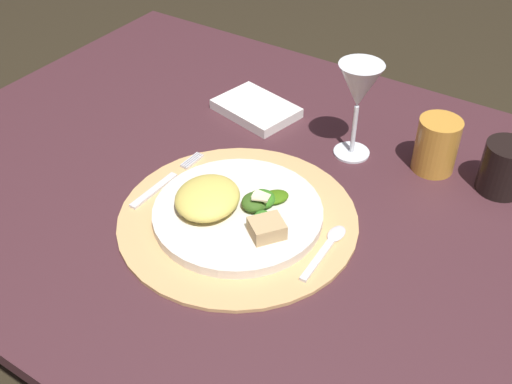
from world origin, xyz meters
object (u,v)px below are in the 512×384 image
object	(u,v)px
spoon	(329,244)
wine_glass	(359,89)
dinner_plate	(238,213)
napkin	(256,109)
amber_tumbler	(436,145)
dark_tumbler	(504,168)
dining_table	(268,247)
fork	(165,182)

from	to	relation	value
spoon	wine_glass	xyz separation A→B (m)	(-0.08, 0.23, 0.12)
dinner_plate	napkin	bearing A→B (deg)	118.06
amber_tumbler	spoon	bearing A→B (deg)	-101.49
dinner_plate	spoon	world-z (taller)	dinner_plate
dark_tumbler	wine_glass	bearing A→B (deg)	-170.36
dining_table	dinner_plate	xyz separation A→B (m)	(-0.00, -0.09, 0.14)
dining_table	fork	distance (m)	0.21
dinner_plate	dark_tumbler	bearing A→B (deg)	43.51
dining_table	napkin	distance (m)	0.27
dark_tumbler	napkin	bearing A→B (deg)	-177.36
dining_table	wine_glass	xyz separation A→B (m)	(0.07, 0.16, 0.25)
dinner_plate	dining_table	bearing A→B (deg)	89.68
spoon	amber_tumbler	world-z (taller)	amber_tumbler
amber_tumbler	fork	bearing A→B (deg)	-140.34
wine_glass	spoon	bearing A→B (deg)	-71.24
dark_tumbler	dining_table	bearing A→B (deg)	-146.26
dinner_plate	fork	distance (m)	0.14
dining_table	fork	world-z (taller)	fork
fork	amber_tumbler	xyz separation A→B (m)	(0.34, 0.28, 0.04)
spoon	dining_table	bearing A→B (deg)	155.69
fork	dark_tumbler	xyz separation A→B (m)	(0.45, 0.29, 0.03)
dinner_plate	wine_glass	world-z (taller)	wine_glass
dinner_plate	spoon	distance (m)	0.14
dinner_plate	spoon	size ratio (longest dim) A/B	2.03
napkin	wine_glass	world-z (taller)	wine_glass
napkin	dark_tumbler	size ratio (longest dim) A/B	1.75
napkin	wine_glass	distance (m)	0.24
dining_table	napkin	world-z (taller)	napkin
spoon	napkin	world-z (taller)	napkin
napkin	wine_glass	xyz separation A→B (m)	(0.21, -0.02, 0.12)
dining_table	wine_glass	size ratio (longest dim) A/B	7.36
dining_table	amber_tumbler	xyz separation A→B (m)	(0.20, 0.20, 0.17)
dining_table	dinner_plate	world-z (taller)	dinner_plate
fork	amber_tumbler	bearing A→B (deg)	39.66
spoon	dark_tumbler	distance (m)	0.31
spoon	wine_glass	world-z (taller)	wine_glass
spoon	dark_tumbler	bearing A→B (deg)	58.80
dinner_plate	dark_tumbler	distance (m)	0.42
amber_tumbler	dark_tumbler	size ratio (longest dim) A/B	1.11
amber_tumbler	dining_table	bearing A→B (deg)	-134.63
dining_table	spoon	bearing A→B (deg)	-24.31
dining_table	spoon	xyz separation A→B (m)	(0.14, -0.06, 0.13)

